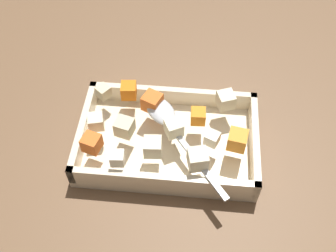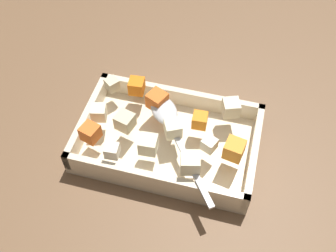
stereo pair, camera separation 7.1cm
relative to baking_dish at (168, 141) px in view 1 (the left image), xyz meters
name	(u,v)px [view 1 (the left image)]	position (x,y,z in m)	size (l,w,h in m)	color
ground_plane	(173,152)	(-0.01, 0.01, -0.02)	(4.00, 4.00, 0.00)	brown
baking_dish	(168,141)	(0.00, 0.00, 0.00)	(0.32, 0.21, 0.05)	beige
carrot_chunk_near_spoon	(237,140)	(-0.12, 0.02, 0.05)	(0.03, 0.03, 0.03)	orange
carrot_chunk_heap_top	(198,116)	(-0.05, -0.02, 0.05)	(0.03, 0.03, 0.03)	orange
carrot_chunk_far_right	(92,143)	(0.13, 0.05, 0.05)	(0.03, 0.03, 0.03)	orange
carrot_chunk_far_left	(129,90)	(0.08, -0.07, 0.05)	(0.03, 0.03, 0.03)	orange
carrot_chunk_back_center	(152,102)	(0.03, -0.05, 0.05)	(0.03, 0.03, 0.03)	orange
potato_chunk_under_handle	(172,128)	(-0.01, 0.01, 0.05)	(0.03, 0.03, 0.03)	beige
potato_chunk_corner_se	(226,100)	(-0.10, -0.07, 0.05)	(0.03, 0.03, 0.03)	beige
potato_chunk_corner_nw	(124,129)	(0.08, 0.02, 0.05)	(0.03, 0.03, 0.03)	beige
potato_chunk_mid_right	(153,147)	(0.02, 0.05, 0.05)	(0.03, 0.03, 0.03)	beige
potato_chunk_rim_edge	(96,122)	(0.13, 0.00, 0.05)	(0.03, 0.03, 0.03)	beige
potato_chunk_front_center	(198,159)	(-0.06, 0.07, 0.05)	(0.03, 0.03, 0.03)	beige
potato_chunk_near_left	(103,92)	(0.13, -0.07, 0.05)	(0.02, 0.02, 0.02)	beige
parsnip_chunk_mid_left	(117,158)	(0.08, 0.08, 0.05)	(0.02, 0.02, 0.02)	silver
parsnip_chunk_corner_ne	(212,138)	(-0.08, 0.02, 0.05)	(0.02, 0.02, 0.02)	silver
serving_spoon	(165,116)	(0.01, -0.02, 0.05)	(0.17, 0.21, 0.02)	silver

